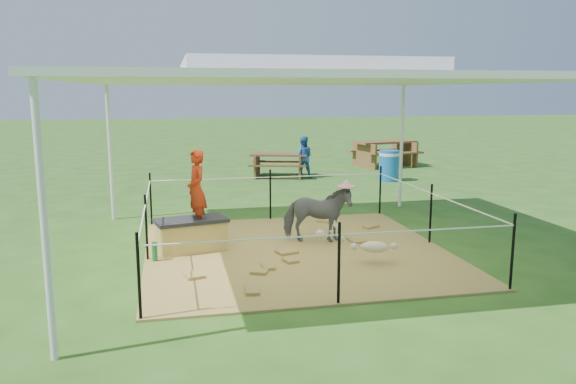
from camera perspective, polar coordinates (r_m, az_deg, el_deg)
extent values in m
plane|color=#2D5919|center=(8.81, 0.81, -6.13)|extent=(90.00, 90.00, 0.00)
cube|color=brown|center=(8.81, 0.81, -6.03)|extent=(4.60, 4.60, 0.03)
cylinder|color=silver|center=(11.36, -17.62, 3.77)|extent=(0.07, 0.07, 2.60)
cylinder|color=silver|center=(12.31, 11.45, 4.51)|extent=(0.07, 0.07, 2.60)
cylinder|color=silver|center=(5.49, -23.52, -3.02)|extent=(0.07, 0.07, 2.60)
cube|color=white|center=(8.46, 0.86, 11.31)|extent=(6.30, 6.30, 0.08)
cube|color=white|center=(8.46, 0.86, 12.32)|extent=(3.30, 3.30, 0.22)
cylinder|color=black|center=(10.69, -13.77, -0.76)|extent=(0.04, 0.04, 1.00)
cylinder|color=black|center=(10.84, -1.81, -0.31)|extent=(0.04, 0.04, 1.00)
cylinder|color=black|center=(11.45, 9.35, 0.12)|extent=(0.04, 0.04, 1.00)
cylinder|color=black|center=(8.49, -14.19, -3.59)|extent=(0.04, 0.04, 1.00)
cylinder|color=black|center=(9.43, 14.29, -2.22)|extent=(0.04, 0.04, 1.00)
cylinder|color=black|center=(6.32, -14.92, -8.36)|extent=(0.04, 0.04, 1.00)
cylinder|color=black|center=(6.58, 5.19, -7.31)|extent=(0.04, 0.04, 1.00)
cylinder|color=black|center=(7.54, 21.85, -5.75)|extent=(0.04, 0.04, 1.00)
cylinder|color=white|center=(10.78, -1.82, 1.52)|extent=(4.50, 0.02, 0.02)
cylinder|color=white|center=(6.49, 5.24, -4.36)|extent=(4.50, 0.02, 0.02)
cylinder|color=white|center=(9.36, 14.38, -0.13)|extent=(0.02, 4.50, 0.02)
cylinder|color=white|center=(8.41, -14.30, -1.27)|extent=(0.02, 4.50, 0.02)
cube|color=#B59542|center=(8.87, -9.79, -4.45)|extent=(1.11, 0.73, 0.45)
cube|color=black|center=(8.81, -9.84, -2.85)|extent=(1.19, 0.80, 0.06)
imported|color=red|center=(8.71, -9.29, 0.91)|extent=(0.39, 0.50, 1.22)
cylinder|color=#176B2F|center=(8.46, -13.39, -5.90)|extent=(0.10, 0.10, 0.28)
imported|color=#46464B|center=(9.17, 2.98, -2.28)|extent=(1.20, 0.76, 0.94)
cylinder|color=pink|center=(9.07, 3.01, 1.03)|extent=(0.29, 0.29, 0.14)
cylinder|color=#1762B3|center=(15.93, 10.22, 2.65)|extent=(0.62, 0.62, 0.86)
cube|color=#52381C|center=(16.45, -0.95, 2.74)|extent=(1.90, 1.58, 0.69)
cube|color=brown|center=(19.07, 9.81, 3.86)|extent=(2.29, 1.85, 0.85)
imported|color=#3168BA|center=(16.29, 1.54, 3.58)|extent=(0.68, 0.59, 1.20)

